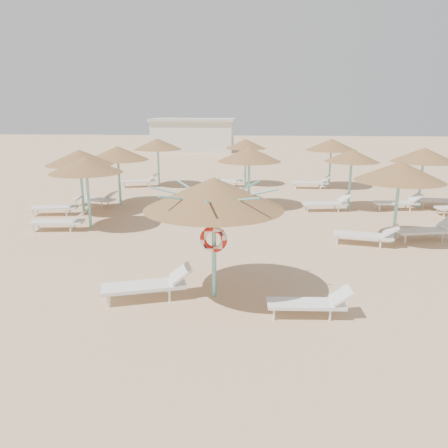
{
  "coord_description": "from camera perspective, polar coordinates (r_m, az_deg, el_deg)",
  "views": [
    {
      "loc": [
        0.6,
        -9.65,
        4.44
      ],
      "look_at": [
        -0.3,
        1.91,
        1.3
      ],
      "focal_mm": 35.0,
      "sensor_mm": 36.0,
      "label": 1
    }
  ],
  "objects": [
    {
      "name": "main_palapa",
      "position": [
        9.93,
        -1.35,
        3.97
      ],
      "size": [
        3.23,
        3.23,
        2.89
      ],
      "color": "#76CDC8",
      "rests_on": "ground"
    },
    {
      "name": "service_hut",
      "position": [
        45.22,
        -4.04,
        11.55
      ],
      "size": [
        8.4,
        4.4,
        3.25
      ],
      "color": "silver",
      "rests_on": "ground"
    },
    {
      "name": "lounger_main_b",
      "position": [
        9.81,
        11.38,
        -10.03
      ],
      "size": [
        1.84,
        0.64,
        0.66
      ],
      "rotation": [
        0.0,
        0.0,
        0.05
      ],
      "color": "white",
      "rests_on": "ground"
    },
    {
      "name": "ground",
      "position": [
        10.64,
        0.8,
        -9.51
      ],
      "size": [
        120.0,
        120.0,
        0.0
      ],
      "primitive_type": "plane",
      "color": "tan",
      "rests_on": "ground"
    },
    {
      "name": "palapa_field",
      "position": [
        19.42,
        6.93,
        8.77
      ],
      "size": [
        20.78,
        13.3,
        2.72
      ],
      "color": "#76CDC8",
      "rests_on": "ground"
    },
    {
      "name": "lounger_main_a",
      "position": [
        10.56,
        -9.64,
        -7.77
      ],
      "size": [
        2.2,
        1.24,
        0.77
      ],
      "rotation": [
        0.0,
        0.0,
        0.31
      ],
      "color": "white",
      "rests_on": "ground"
    }
  ]
}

